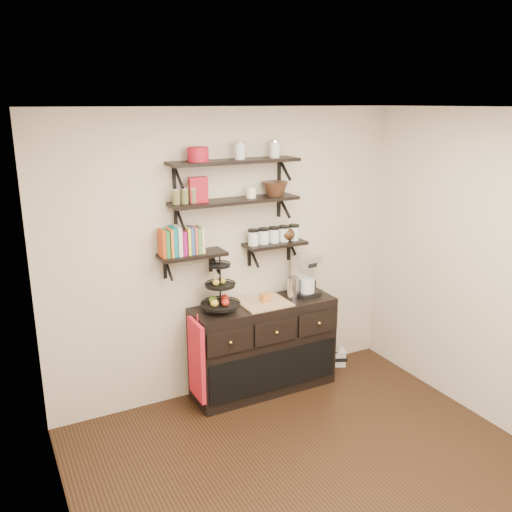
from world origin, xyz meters
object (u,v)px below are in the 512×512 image
object	(u,v)px
radio	(330,356)
sideboard	(263,347)
fruit_stand	(220,293)
coffee_maker	(305,276)

from	to	relation	value
radio	sideboard	bearing A→B (deg)	-148.16
sideboard	fruit_stand	distance (m)	0.77
coffee_maker	radio	xyz separation A→B (m)	(0.41, 0.09, -1.00)
sideboard	radio	bearing A→B (deg)	7.60
fruit_stand	coffee_maker	bearing A→B (deg)	1.51
sideboard	fruit_stand	xyz separation A→B (m)	(-0.44, 0.00, 0.63)
fruit_stand	sideboard	bearing A→B (deg)	-0.49
fruit_stand	radio	xyz separation A→B (m)	(1.32, 0.11, -0.99)
sideboard	coffee_maker	world-z (taller)	coffee_maker
coffee_maker	radio	distance (m)	1.08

